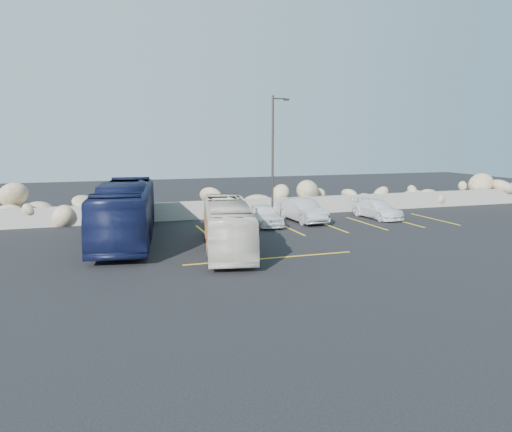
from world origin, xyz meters
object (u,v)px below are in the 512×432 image
object	(u,v)px
car_c	(377,209)
vintage_bus	(227,226)
tour_coach	(125,212)
car_a	(264,215)
car_b	(303,210)
lamppost	(273,155)

from	to	relation	value
car_c	vintage_bus	bearing A→B (deg)	-157.63
tour_coach	car_a	distance (m)	8.72
car_b	car_c	bearing A→B (deg)	-6.80
car_a	car_b	xyz separation A→B (m)	(2.86, 0.60, 0.07)
vintage_bus	car_c	distance (m)	13.74
car_b	car_c	world-z (taller)	car_b
tour_coach	car_a	world-z (taller)	tour_coach
lamppost	vintage_bus	world-z (taller)	lamppost
vintage_bus	car_a	size ratio (longest dim) A/B	2.22
tour_coach	car_c	size ratio (longest dim) A/B	2.62
tour_coach	car_c	distance (m)	16.85
lamppost	tour_coach	world-z (taller)	lamppost
lamppost	tour_coach	size ratio (longest dim) A/B	0.72
vintage_bus	lamppost	bearing A→B (deg)	66.61
vintage_bus	tour_coach	size ratio (longest dim) A/B	0.78
vintage_bus	car_a	distance (m)	7.16
car_a	car_c	distance (m)	8.24
vintage_bus	car_b	bearing A→B (deg)	55.34
tour_coach	car_b	size ratio (longest dim) A/B	2.51
vintage_bus	car_c	world-z (taller)	vintage_bus
tour_coach	lamppost	bearing A→B (deg)	28.07
lamppost	car_a	bearing A→B (deg)	-130.44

